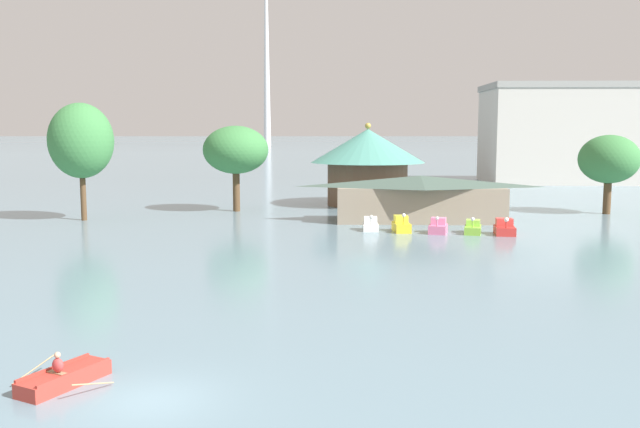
{
  "coord_description": "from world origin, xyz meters",
  "views": [
    {
      "loc": [
        6.05,
        -21.21,
        8.76
      ],
      "look_at": [
        4.82,
        24.97,
        3.09
      ],
      "focal_mm": 38.45,
      "sensor_mm": 36.0,
      "label": 1
    }
  ],
  "objects_px": {
    "rowboat_with_rower": "(64,378)",
    "background_building_block": "(557,133)",
    "distant_broadcast_tower": "(266,6)",
    "pedal_boat_pink": "(438,227)",
    "green_roof_pavilion": "(368,161)",
    "pedal_boat_lime": "(473,228)",
    "boathouse": "(420,198)",
    "pedal_boat_white": "(371,225)",
    "pedal_boat_yellow": "(401,225)",
    "pedal_boat_red": "(505,228)",
    "shoreline_tree_mid": "(236,150)",
    "shoreline_tree_tall_left": "(81,141)",
    "shoreline_tree_right": "(609,160)"
  },
  "relations": [
    {
      "from": "pedal_boat_yellow",
      "to": "green_roof_pavilion",
      "type": "height_order",
      "value": "green_roof_pavilion"
    },
    {
      "from": "pedal_boat_pink",
      "to": "distant_broadcast_tower",
      "type": "bearing_deg",
      "value": -157.4
    },
    {
      "from": "boathouse",
      "to": "distant_broadcast_tower",
      "type": "xyz_separation_m",
      "value": [
        -47.15,
        314.33,
        73.21
      ]
    },
    {
      "from": "pedal_boat_white",
      "to": "background_building_block",
      "type": "height_order",
      "value": "background_building_block"
    },
    {
      "from": "pedal_boat_yellow",
      "to": "boathouse",
      "type": "xyz_separation_m",
      "value": [
        2.37,
        6.63,
        1.75
      ]
    },
    {
      "from": "pedal_boat_lime",
      "to": "shoreline_tree_right",
      "type": "xyz_separation_m",
      "value": [
        16.74,
        14.15,
        5.25
      ]
    },
    {
      "from": "pedal_boat_lime",
      "to": "pedal_boat_red",
      "type": "relative_size",
      "value": 1.16
    },
    {
      "from": "pedal_boat_lime",
      "to": "shoreline_tree_mid",
      "type": "bearing_deg",
      "value": -111.56
    },
    {
      "from": "pedal_boat_pink",
      "to": "shoreline_tree_right",
      "type": "bearing_deg",
      "value": 139.74
    },
    {
      "from": "pedal_boat_yellow",
      "to": "pedal_boat_pink",
      "type": "relative_size",
      "value": 1.07
    },
    {
      "from": "shoreline_tree_mid",
      "to": "shoreline_tree_tall_left",
      "type": "bearing_deg",
      "value": -150.19
    },
    {
      "from": "pedal_boat_yellow",
      "to": "pedal_boat_red",
      "type": "xyz_separation_m",
      "value": [
        8.54,
        -1.56,
        -0.02
      ]
    },
    {
      "from": "pedal_boat_red",
      "to": "shoreline_tree_right",
      "type": "xyz_separation_m",
      "value": [
        14.22,
        14.82,
        5.17
      ]
    },
    {
      "from": "green_roof_pavilion",
      "to": "background_building_block",
      "type": "distance_m",
      "value": 49.27
    },
    {
      "from": "pedal_boat_white",
      "to": "pedal_boat_red",
      "type": "height_order",
      "value": "pedal_boat_red"
    },
    {
      "from": "rowboat_with_rower",
      "to": "background_building_block",
      "type": "height_order",
      "value": "background_building_block"
    },
    {
      "from": "shoreline_tree_mid",
      "to": "pedal_boat_red",
      "type": "bearing_deg",
      "value": -32.87
    },
    {
      "from": "shoreline_tree_mid",
      "to": "shoreline_tree_right",
      "type": "height_order",
      "value": "shoreline_tree_mid"
    },
    {
      "from": "boathouse",
      "to": "background_building_block",
      "type": "relative_size",
      "value": 0.72
    },
    {
      "from": "distant_broadcast_tower",
      "to": "pedal_boat_lime",
      "type": "bearing_deg",
      "value": -81.03
    },
    {
      "from": "rowboat_with_rower",
      "to": "shoreline_tree_tall_left",
      "type": "bearing_deg",
      "value": 46.18
    },
    {
      "from": "pedal_boat_red",
      "to": "shoreline_tree_tall_left",
      "type": "relative_size",
      "value": 0.22
    },
    {
      "from": "pedal_boat_lime",
      "to": "shoreline_tree_mid",
      "type": "relative_size",
      "value": 0.31
    },
    {
      "from": "shoreline_tree_tall_left",
      "to": "shoreline_tree_right",
      "type": "bearing_deg",
      "value": 7.01
    },
    {
      "from": "pedal_boat_red",
      "to": "pedal_boat_lime",
      "type": "bearing_deg",
      "value": -98.9
    },
    {
      "from": "pedal_boat_yellow",
      "to": "green_roof_pavilion",
      "type": "xyz_separation_m",
      "value": [
        -2.06,
        21.28,
        4.67
      ]
    },
    {
      "from": "pedal_boat_red",
      "to": "shoreline_tree_mid",
      "type": "bearing_deg",
      "value": -116.87
    },
    {
      "from": "pedal_boat_yellow",
      "to": "pedal_boat_pink",
      "type": "height_order",
      "value": "pedal_boat_yellow"
    },
    {
      "from": "pedal_boat_pink",
      "to": "green_roof_pavilion",
      "type": "relative_size",
      "value": 0.19
    },
    {
      "from": "boathouse",
      "to": "background_building_block",
      "type": "distance_m",
      "value": 58.79
    },
    {
      "from": "boathouse",
      "to": "pedal_boat_yellow",
      "type": "bearing_deg",
      "value": -109.67
    },
    {
      "from": "pedal_boat_white",
      "to": "distant_broadcast_tower",
      "type": "bearing_deg",
      "value": -172.38
    },
    {
      "from": "pedal_boat_yellow",
      "to": "pedal_boat_red",
      "type": "relative_size",
      "value": 1.08
    },
    {
      "from": "shoreline_tree_tall_left",
      "to": "background_building_block",
      "type": "relative_size",
      "value": 0.48
    },
    {
      "from": "green_roof_pavilion",
      "to": "distant_broadcast_tower",
      "type": "xyz_separation_m",
      "value": [
        -42.72,
        299.69,
        70.3
      ]
    },
    {
      "from": "shoreline_tree_mid",
      "to": "boathouse",
      "type": "bearing_deg",
      "value": -22.96
    },
    {
      "from": "shoreline_tree_mid",
      "to": "distant_broadcast_tower",
      "type": "xyz_separation_m",
      "value": [
        -28.24,
        306.32,
        68.91
      ]
    },
    {
      "from": "rowboat_with_rower",
      "to": "distant_broadcast_tower",
      "type": "relative_size",
      "value": 0.02
    },
    {
      "from": "pedal_boat_white",
      "to": "boathouse",
      "type": "distance_m",
      "value": 7.99
    },
    {
      "from": "pedal_boat_red",
      "to": "shoreline_tree_mid",
      "type": "xyz_separation_m",
      "value": [
        -25.08,
        16.21,
        6.07
      ]
    },
    {
      "from": "rowboat_with_rower",
      "to": "pedal_boat_pink",
      "type": "height_order",
      "value": "pedal_boat_pink"
    },
    {
      "from": "shoreline_tree_mid",
      "to": "background_building_block",
      "type": "xyz_separation_m",
      "value": [
        47.7,
        42.9,
        1.6
      ]
    },
    {
      "from": "pedal_boat_lime",
      "to": "distant_broadcast_tower",
      "type": "height_order",
      "value": "distant_broadcast_tower"
    },
    {
      "from": "pedal_boat_red",
      "to": "pedal_boat_white",
      "type": "bearing_deg",
      "value": -95.36
    },
    {
      "from": "pedal_boat_yellow",
      "to": "boathouse",
      "type": "relative_size",
      "value": 0.16
    },
    {
      "from": "pedal_boat_pink",
      "to": "shoreline_tree_tall_left",
      "type": "relative_size",
      "value": 0.22
    },
    {
      "from": "pedal_boat_white",
      "to": "pedal_boat_yellow",
      "type": "height_order",
      "value": "pedal_boat_yellow"
    },
    {
      "from": "rowboat_with_rower",
      "to": "pedal_boat_pink",
      "type": "bearing_deg",
      "value": -0.15
    },
    {
      "from": "green_roof_pavilion",
      "to": "shoreline_tree_mid",
      "type": "xyz_separation_m",
      "value": [
        -14.49,
        -6.63,
        1.39
      ]
    },
    {
      "from": "pedal_boat_pink",
      "to": "pedal_boat_red",
      "type": "relative_size",
      "value": 1.01
    }
  ]
}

